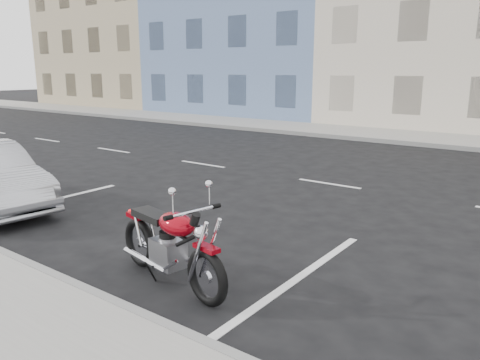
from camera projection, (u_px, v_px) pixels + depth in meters
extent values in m
plane|color=black|center=(414.00, 197.00, 10.01)|extent=(120.00, 120.00, 0.00)
cube|color=gray|center=(356.00, 133.00, 19.69)|extent=(80.00, 3.40, 0.15)
cube|color=gray|center=(339.00, 137.00, 18.36)|extent=(80.00, 0.12, 0.16)
cube|color=tan|center=(145.00, 26.00, 36.45)|extent=(12.00, 12.00, 12.00)
cube|color=#5E78A3|center=(275.00, 7.00, 29.37)|extent=(12.00, 12.00, 13.00)
torus|color=black|center=(254.00, 303.00, 4.78)|extent=(0.70, 0.25, 0.69)
torus|color=black|center=(172.00, 260.00, 5.86)|extent=(0.70, 0.25, 0.69)
cube|color=maroon|center=(254.00, 270.00, 4.70)|extent=(0.37, 0.20, 0.05)
cube|color=maroon|center=(169.00, 231.00, 5.80)|extent=(0.33, 0.22, 0.06)
cube|color=gray|center=(206.00, 273.00, 5.34)|extent=(0.48, 0.39, 0.35)
ellipsoid|color=maroon|center=(217.00, 242.00, 5.09)|extent=(0.63, 0.46, 0.28)
cube|color=black|center=(187.00, 232.00, 5.49)|extent=(0.68, 0.39, 0.09)
cylinder|color=silver|center=(238.00, 230.00, 4.79)|extent=(0.18, 0.71, 0.04)
sphere|color=silver|center=(248.00, 253.00, 4.73)|extent=(0.17, 0.17, 0.17)
cylinder|color=silver|center=(179.00, 280.00, 5.53)|extent=(0.97, 0.27, 0.08)
cylinder|color=silver|center=(198.00, 273.00, 5.72)|extent=(0.97, 0.27, 0.08)
cylinder|color=silver|center=(250.00, 273.00, 4.75)|extent=(0.40, 0.12, 0.82)
cylinder|color=black|center=(218.00, 265.00, 5.14)|extent=(0.82, 0.21, 0.51)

